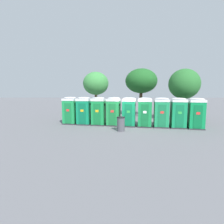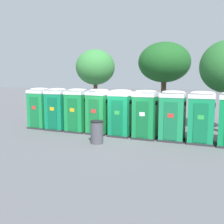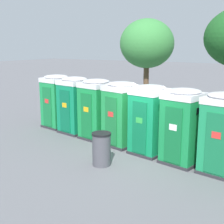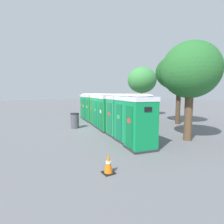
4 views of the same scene
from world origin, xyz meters
name	(u,v)px [view 4 (image 4 of 4)]	position (x,y,z in m)	size (l,w,h in m)	color
ground_plane	(100,127)	(0.00, 0.00, 0.00)	(120.00, 120.00, 0.00)	slate
portapotty_0	(87,105)	(-5.39, 1.26, 1.28)	(1.37, 1.38, 2.54)	#2D2D33
portapotty_1	(89,106)	(-4.04, 0.96, 1.28)	(1.38, 1.37, 2.54)	#2D2D33
portapotty_2	(93,108)	(-2.67, 0.73, 1.28)	(1.37, 1.37, 2.54)	#2D2D33
portapotty_3	(98,109)	(-1.31, 0.51, 1.28)	(1.38, 1.41, 2.54)	#2D2D33
portapotty_4	(103,110)	(0.04, 0.22, 1.28)	(1.34, 1.37, 2.54)	#2D2D33
portapotty_5	(109,112)	(1.40, -0.04, 1.28)	(1.38, 1.39, 2.54)	#2D2D33
portapotty_6	(118,115)	(2.77, -0.20, 1.28)	(1.40, 1.37, 2.54)	#2D2D33
portapotty_7	(129,117)	(4.13, -0.44, 1.28)	(1.38, 1.36, 2.54)	#2D2D33
portapotty_8	(141,122)	(5.48, -0.76, 1.28)	(1.43, 1.41, 2.54)	#2D2D33
street_tree_0	(142,80)	(-3.54, 7.11, 3.97)	(3.18, 3.18, 5.43)	brown
street_tree_1	(190,71)	(5.65, 2.43, 3.73)	(3.00, 3.00, 5.25)	brown
street_tree_2	(179,72)	(2.01, 6.25, 4.24)	(3.80, 3.80, 5.73)	#4C3826
trash_can	(75,121)	(-0.75, -1.69, 0.56)	(0.64, 0.64, 1.11)	#4C4C54
traffic_cone	(108,164)	(6.84, -3.24, 0.31)	(0.36, 0.36, 0.64)	black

